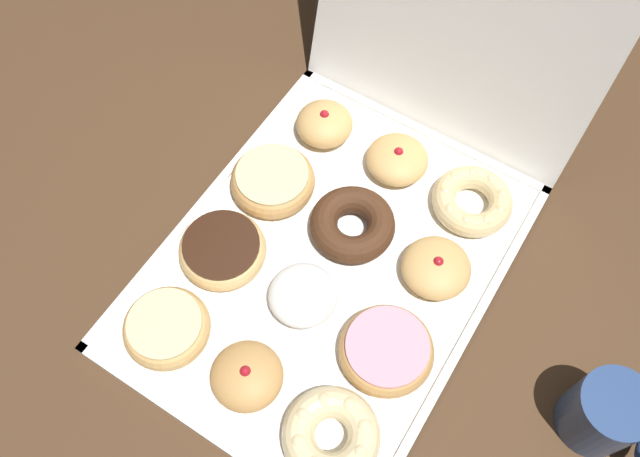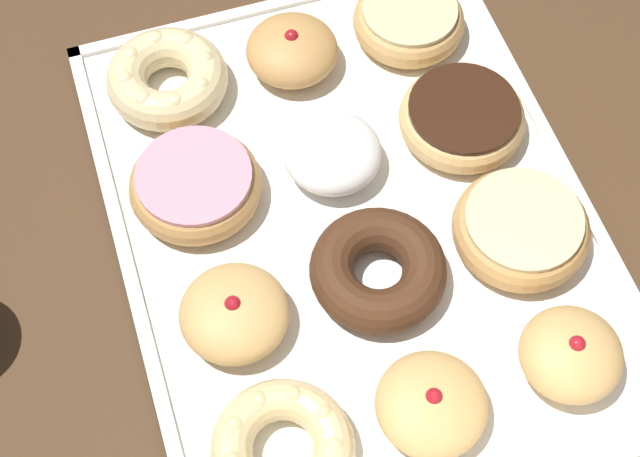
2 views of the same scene
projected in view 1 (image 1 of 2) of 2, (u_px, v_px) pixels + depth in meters
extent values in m
plane|color=#4C331E|center=(328.00, 268.00, 0.90)|extent=(3.00, 3.00, 0.00)
cube|color=white|center=(328.00, 267.00, 0.90)|extent=(0.42, 0.54, 0.01)
cube|color=white|center=(211.00, 436.00, 0.79)|extent=(0.42, 0.01, 0.01)
cube|color=white|center=(421.00, 132.00, 1.00)|extent=(0.42, 0.01, 0.01)
cube|color=white|center=(208.00, 197.00, 0.95)|extent=(0.01, 0.54, 0.01)
cube|color=white|center=(463.00, 342.00, 0.85)|extent=(0.01, 0.54, 0.01)
torus|color=tan|center=(167.00, 328.00, 0.83)|extent=(0.11, 0.11, 0.03)
cylinder|color=beige|center=(164.00, 324.00, 0.82)|extent=(0.09, 0.09, 0.01)
ellipsoid|color=tan|center=(249.00, 377.00, 0.80)|extent=(0.09, 0.09, 0.04)
sphere|color=#B21923|center=(247.00, 373.00, 0.78)|extent=(0.01, 0.01, 0.01)
torus|color=beige|center=(331.00, 435.00, 0.77)|extent=(0.12, 0.12, 0.04)
sphere|color=beige|center=(360.00, 452.00, 0.75)|extent=(0.02, 0.02, 0.02)
sphere|color=beige|center=(364.00, 426.00, 0.76)|extent=(0.02, 0.02, 0.02)
sphere|color=beige|center=(349.00, 405.00, 0.78)|extent=(0.02, 0.02, 0.02)
sphere|color=beige|center=(324.00, 401.00, 0.78)|extent=(0.02, 0.02, 0.02)
sphere|color=beige|center=(303.00, 415.00, 0.77)|extent=(0.02, 0.02, 0.02)
sphere|color=beige|center=(298.00, 441.00, 0.76)|extent=(0.02, 0.02, 0.02)
torus|color=#E5B770|center=(223.00, 250.00, 0.89)|extent=(0.12, 0.12, 0.03)
cylinder|color=#381E11|center=(221.00, 245.00, 0.87)|extent=(0.10, 0.10, 0.01)
ellipsoid|color=white|center=(302.00, 294.00, 0.85)|extent=(0.09, 0.09, 0.04)
torus|color=tan|center=(386.00, 350.00, 0.82)|extent=(0.12, 0.12, 0.04)
cylinder|color=pink|center=(387.00, 346.00, 0.80)|extent=(0.10, 0.10, 0.01)
torus|color=tan|center=(273.00, 181.00, 0.94)|extent=(0.12, 0.12, 0.04)
cylinder|color=beige|center=(272.00, 174.00, 0.92)|extent=(0.10, 0.10, 0.01)
torus|color=#472816|center=(354.00, 225.00, 0.90)|extent=(0.12, 0.12, 0.04)
ellipsoid|color=tan|center=(436.00, 268.00, 0.87)|extent=(0.09, 0.09, 0.04)
sphere|color=#B21923|center=(438.00, 262.00, 0.85)|extent=(0.01, 0.01, 0.01)
ellipsoid|color=tan|center=(324.00, 124.00, 0.98)|extent=(0.08, 0.08, 0.05)
sphere|color=#B21923|center=(324.00, 115.00, 0.96)|extent=(0.01, 0.01, 0.01)
ellipsoid|color=tan|center=(395.00, 158.00, 0.95)|extent=(0.09, 0.09, 0.04)
sphere|color=#B21923|center=(396.00, 151.00, 0.94)|extent=(0.01, 0.01, 0.01)
torus|color=#EACC8C|center=(472.00, 201.00, 0.92)|extent=(0.11, 0.11, 0.03)
sphere|color=#EACC8C|center=(500.00, 211.00, 0.90)|extent=(0.02, 0.02, 0.02)
sphere|color=#EACC8C|center=(501.00, 194.00, 0.92)|extent=(0.02, 0.02, 0.02)
sphere|color=#EACC8C|center=(490.00, 180.00, 0.93)|extent=(0.02, 0.02, 0.02)
sphere|color=#EACC8C|center=(471.00, 173.00, 0.93)|extent=(0.02, 0.02, 0.02)
sphere|color=#EACC8C|center=(454.00, 178.00, 0.93)|extent=(0.02, 0.02, 0.02)
sphere|color=#EACC8C|center=(445.00, 192.00, 0.92)|extent=(0.02, 0.02, 0.02)
sphere|color=#EACC8C|center=(449.00, 209.00, 0.91)|extent=(0.02, 0.02, 0.02)
sphere|color=#EACC8C|center=(465.00, 221.00, 0.90)|extent=(0.02, 0.02, 0.02)
sphere|color=#EACC8C|center=(486.00, 222.00, 0.90)|extent=(0.02, 0.02, 0.02)
cylinder|color=navy|center=(603.00, 413.00, 0.76)|extent=(0.09, 0.09, 0.10)
cylinder|color=black|center=(618.00, 404.00, 0.73)|extent=(0.07, 0.07, 0.01)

